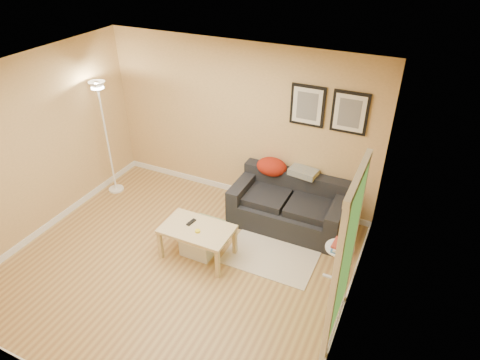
{
  "coord_description": "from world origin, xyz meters",
  "views": [
    {
      "loc": [
        2.6,
        -3.5,
        4.05
      ],
      "look_at": [
        0.55,
        0.85,
        1.05
      ],
      "focal_mm": 31.43,
      "sensor_mm": 36.0,
      "label": 1
    }
  ],
  "objects": [
    {
      "name": "framed_print_left",
      "position": [
        1.08,
        1.98,
        1.8
      ],
      "size": [
        0.5,
        0.04,
        0.6
      ],
      "primitive_type": null,
      "color": "black",
      "rests_on": "wall_back"
    },
    {
      "name": "red_throw",
      "position": [
        0.64,
        1.82,
        0.77
      ],
      "size": [
        0.48,
        0.36,
        0.28
      ],
      "primitive_type": null,
      "color": "#982B0E",
      "rests_on": "sofa"
    },
    {
      "name": "wall_left",
      "position": [
        -2.25,
        0.0,
        1.3
      ],
      "size": [
        0.0,
        4.0,
        4.0
      ],
      "primitive_type": "plane",
      "rotation": [
        1.57,
        0.0,
        1.57
      ],
      "color": "tan",
      "rests_on": "ground"
    },
    {
      "name": "ceiling",
      "position": [
        0.0,
        0.0,
        2.6
      ],
      "size": [
        4.5,
        4.5,
        0.0
      ],
      "primitive_type": "plane",
      "rotation": [
        3.14,
        0.0,
        0.0
      ],
      "color": "white",
      "rests_on": "wall_back"
    },
    {
      "name": "green_runner",
      "position": [
        0.03,
        0.93,
        0.01
      ],
      "size": [
        0.7,
        0.5,
        0.01
      ],
      "primitive_type": "cube",
      "color": "#668C4C",
      "rests_on": "ground"
    },
    {
      "name": "baseboard_left",
      "position": [
        -2.24,
        0.0,
        0.05
      ],
      "size": [
        0.02,
        4.0,
        0.1
      ],
      "primitive_type": "cube",
      "color": "white",
      "rests_on": "ground"
    },
    {
      "name": "baseboard_back",
      "position": [
        0.0,
        1.99,
        0.05
      ],
      "size": [
        4.5,
        0.02,
        0.1
      ],
      "primitive_type": "cube",
      "color": "white",
      "rests_on": "ground"
    },
    {
      "name": "book_stack",
      "position": [
        2.03,
        0.65,
        0.59
      ],
      "size": [
        0.26,
        0.31,
        0.08
      ],
      "primitive_type": null,
      "rotation": [
        0.0,
        0.0,
        0.27
      ],
      "color": "teal",
      "rests_on": "side_table"
    },
    {
      "name": "floor_lamp",
      "position": [
        -2.0,
        1.16,
        0.93
      ],
      "size": [
        0.26,
        0.26,
        1.97
      ],
      "primitive_type": null,
      "color": "white",
      "rests_on": "ground"
    },
    {
      "name": "plaid_throw",
      "position": [
        1.14,
        1.86,
        0.78
      ],
      "size": [
        0.45,
        0.32,
        0.1
      ],
      "primitive_type": null,
      "rotation": [
        0.0,
        0.0,
        -0.14
      ],
      "color": "tan",
      "rests_on": "sofa"
    },
    {
      "name": "wall_right",
      "position": [
        2.25,
        0.0,
        1.3
      ],
      "size": [
        0.0,
        4.0,
        4.0
      ],
      "primitive_type": "plane",
      "rotation": [
        1.57,
        0.0,
        -1.57
      ],
      "color": "tan",
      "rests_on": "ground"
    },
    {
      "name": "baseboard_right",
      "position": [
        2.24,
        0.0,
        0.05
      ],
      "size": [
        0.02,
        4.0,
        0.1
      ],
      "primitive_type": "cube",
      "color": "white",
      "rests_on": "ground"
    },
    {
      "name": "tape_roll",
      "position": [
        0.21,
        0.24,
        0.5
      ],
      "size": [
        0.07,
        0.07,
        0.03
      ],
      "primitive_type": "cylinder",
      "color": "yellow",
      "rests_on": "coffee_table"
    },
    {
      "name": "side_table",
      "position": [
        2.02,
        0.66,
        0.28
      ],
      "size": [
        0.36,
        0.36,
        0.55
      ],
      "primitive_type": null,
      "color": "white",
      "rests_on": "ground"
    },
    {
      "name": "remote_control",
      "position": [
        0.03,
        0.37,
        0.49
      ],
      "size": [
        0.08,
        0.17,
        0.02
      ],
      "primitive_type": "cube",
      "rotation": [
        0.0,
        0.0,
        -0.16
      ],
      "color": "black",
      "rests_on": "coffee_table"
    },
    {
      "name": "doorway",
      "position": [
        2.2,
        -0.15,
        1.02
      ],
      "size": [
        0.12,
        1.01,
        2.13
      ],
      "primitive_type": null,
      "color": "white",
      "rests_on": "ground"
    },
    {
      "name": "framed_print_right",
      "position": [
        1.68,
        1.98,
        1.8
      ],
      "size": [
        0.5,
        0.04,
        0.6
      ],
      "primitive_type": null,
      "color": "black",
      "rests_on": "wall_back"
    },
    {
      "name": "wall_front",
      "position": [
        0.0,
        -2.0,
        1.3
      ],
      "size": [
        4.5,
        0.0,
        4.5
      ],
      "primitive_type": "plane",
      "rotation": [
        -1.57,
        0.0,
        0.0
      ],
      "color": "tan",
      "rests_on": "ground"
    },
    {
      "name": "floor",
      "position": [
        0.0,
        0.0,
        0.0
      ],
      "size": [
        4.5,
        4.5,
        0.0
      ],
      "primitive_type": "plane",
      "color": "tan",
      "rests_on": "ground"
    },
    {
      "name": "sofa",
      "position": [
        1.04,
        1.53,
        0.38
      ],
      "size": [
        1.7,
        0.9,
        0.75
      ],
      "primitive_type": null,
      "color": "black",
      "rests_on": "ground"
    },
    {
      "name": "coffee_table",
      "position": [
        0.16,
        0.31,
        0.24
      ],
      "size": [
        1.04,
        0.72,
        0.48
      ],
      "primitive_type": null,
      "rotation": [
        0.0,
        0.0,
        -0.14
      ],
      "color": "#CEB87D",
      "rests_on": "ground"
    },
    {
      "name": "area_rug",
      "position": [
        1.1,
        0.71,
        0.01
      ],
      "size": [
        1.25,
        0.85,
        0.01
      ],
      "primitive_type": "cube",
      "color": "beige",
      "rests_on": "ground"
    },
    {
      "name": "wall_back",
      "position": [
        0.0,
        2.0,
        1.3
      ],
      "size": [
        4.5,
        0.0,
        4.5
      ],
      "primitive_type": "plane",
      "rotation": [
        1.57,
        0.0,
        0.0
      ],
      "color": "tan",
      "rests_on": "ground"
    },
    {
      "name": "storage_bin",
      "position": [
        0.14,
        0.34,
        0.14
      ],
      "size": [
        0.46,
        0.34,
        0.28
      ],
      "primitive_type": null,
      "color": "white",
      "rests_on": "ground"
    }
  ]
}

